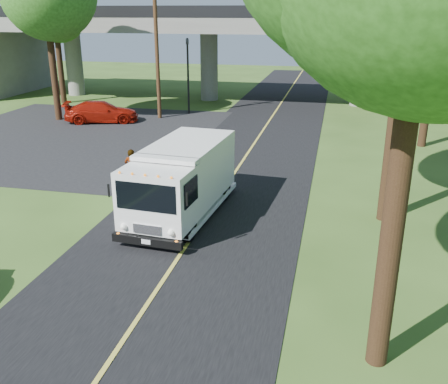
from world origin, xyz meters
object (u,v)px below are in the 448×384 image
(pedestrian, at_px, (132,168))
(tree_left_far, at_px, (55,4))
(traffic_signal, at_px, (188,68))
(step_van, at_px, (182,179))
(utility_pole, at_px, (157,49))
(red_sedan, at_px, (102,112))

(pedestrian, bearing_deg, tree_left_far, -57.84)
(traffic_signal, distance_m, pedestrian, 16.10)
(step_van, bearing_deg, traffic_signal, 110.24)
(utility_pole, height_order, tree_left_far, tree_left_far)
(red_sedan, height_order, pedestrian, pedestrian)
(red_sedan, bearing_deg, pedestrian, -166.81)
(step_van, bearing_deg, tree_left_far, 132.89)
(step_van, xyz_separation_m, red_sedan, (-9.94, 14.15, -0.72))
(utility_pole, distance_m, pedestrian, 14.75)
(utility_pole, bearing_deg, red_sedan, -147.11)
(step_van, bearing_deg, pedestrian, 144.40)
(utility_pole, relative_size, pedestrian, 5.48)
(pedestrian, bearing_deg, red_sedan, -63.41)
(traffic_signal, relative_size, utility_pole, 0.58)
(red_sedan, distance_m, pedestrian, 13.58)
(tree_left_far, bearing_deg, red_sedan, -44.61)
(tree_left_far, bearing_deg, traffic_signal, -9.65)
(tree_left_far, relative_size, pedestrian, 6.02)
(step_van, relative_size, pedestrian, 3.86)
(step_van, height_order, red_sedan, step_van)
(traffic_signal, height_order, tree_left_far, tree_left_far)
(utility_pole, distance_m, red_sedan, 5.51)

